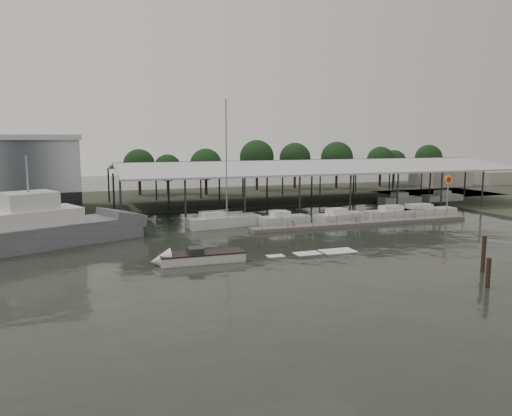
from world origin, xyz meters
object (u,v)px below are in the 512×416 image
object	(u,v)px
white_sailboat	(222,221)
shell_fuel_sign	(448,188)
speedboat_underway	(194,258)
grey_trawler	(44,229)

from	to	relation	value
white_sailboat	shell_fuel_sign	bearing A→B (deg)	-16.83
white_sailboat	speedboat_underway	world-z (taller)	white_sailboat
shell_fuel_sign	speedboat_underway	bearing A→B (deg)	-162.41
shell_fuel_sign	grey_trawler	world-z (taller)	grey_trawler
shell_fuel_sign	white_sailboat	size ratio (longest dim) A/B	0.38
grey_trawler	speedboat_underway	size ratio (longest dim) A/B	1.05
shell_fuel_sign	speedboat_underway	distance (m)	36.48
shell_fuel_sign	grey_trawler	size ratio (longest dim) A/B	0.28
speedboat_underway	shell_fuel_sign	bearing A→B (deg)	-161.42
grey_trawler	shell_fuel_sign	bearing A→B (deg)	-24.18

